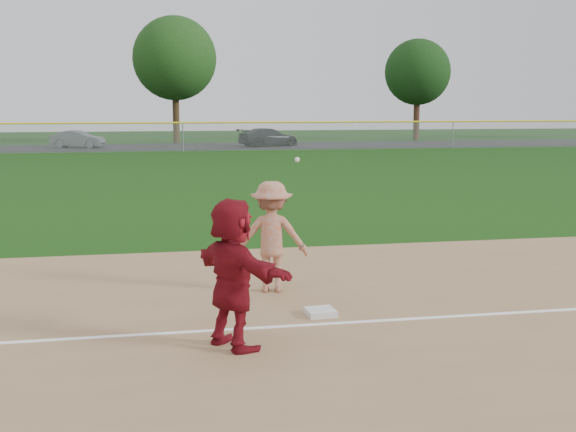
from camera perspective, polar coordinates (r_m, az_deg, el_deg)
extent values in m
plane|color=#133B0B|center=(11.55, 1.43, -7.51)|extent=(160.00, 160.00, 0.00)
cube|color=white|center=(10.80, 2.34, -8.55)|extent=(60.00, 0.10, 0.01)
cube|color=black|center=(56.97, -8.57, 5.44)|extent=(120.00, 10.00, 0.01)
cube|color=silver|center=(11.25, 2.58, -7.60)|extent=(0.46, 0.46, 0.10)
imported|color=maroon|center=(9.59, -4.38, -4.55)|extent=(1.45, 1.93, 2.02)
imported|color=#5A5C62|center=(56.97, -16.28, 5.85)|extent=(4.19, 2.40, 1.31)
imported|color=black|center=(56.73, -1.54, 6.24)|extent=(5.25, 3.59, 1.41)
imported|color=#939496|center=(12.49, -1.30, -1.64)|extent=(1.35, 0.93, 1.92)
sphere|color=silver|center=(11.60, 0.73, 4.48)|extent=(0.08, 0.08, 0.08)
plane|color=#999EA0|center=(50.93, -8.30, 6.18)|extent=(110.00, 0.00, 110.00)
cylinder|color=yellow|center=(50.90, -8.33, 7.31)|extent=(110.00, 0.12, 0.12)
cylinder|color=gray|center=(50.93, -8.30, 6.18)|extent=(0.08, 0.08, 2.00)
cylinder|color=gray|center=(55.58, 12.89, 6.27)|extent=(0.08, 0.08, 2.00)
cylinder|color=#322312|center=(62.38, -8.83, 7.60)|extent=(0.56, 0.56, 4.10)
sphere|color=#163811|center=(62.49, -8.94, 12.21)|extent=(7.00, 7.00, 7.00)
cylinder|color=#3A2115|center=(68.15, 10.11, 7.47)|extent=(0.56, 0.56, 3.64)
sphere|color=black|center=(68.20, 10.21, 11.14)|extent=(6.00, 6.00, 6.00)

